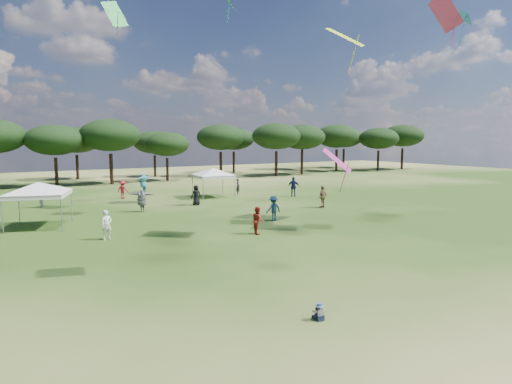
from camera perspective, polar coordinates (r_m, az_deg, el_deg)
ground at (r=12.16m, az=16.49°, el=-18.64°), size 140.00×140.00×0.00m
tree_line at (r=55.69m, az=-20.49°, el=6.82°), size 108.78×17.63×7.77m
tent_left at (r=28.29m, az=-27.10°, el=0.92°), size 6.19×6.19×3.00m
tent_right at (r=38.66m, az=-5.73°, el=3.00°), size 6.36×6.36×2.94m
toddler at (r=12.99m, az=8.44°, el=-15.60°), size 0.36×0.39×0.51m
festival_crowd at (r=33.12m, az=-15.91°, el=-0.79°), size 29.69×23.01×1.88m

